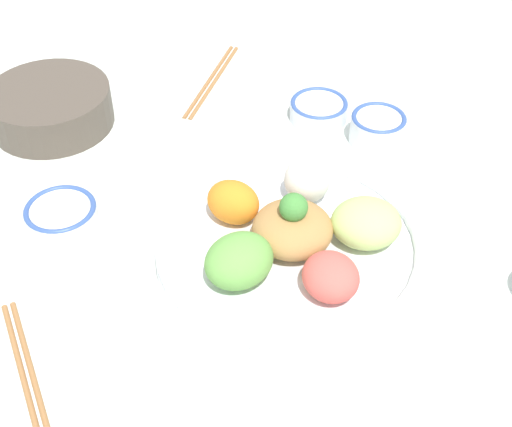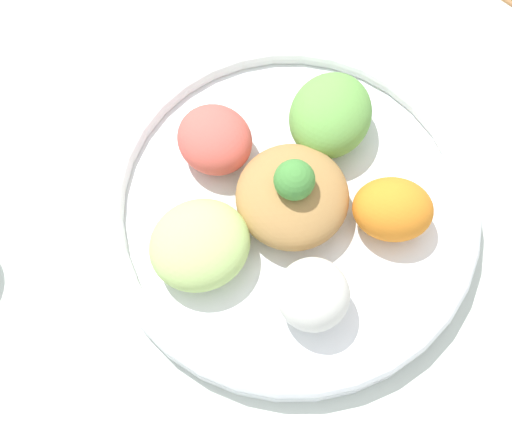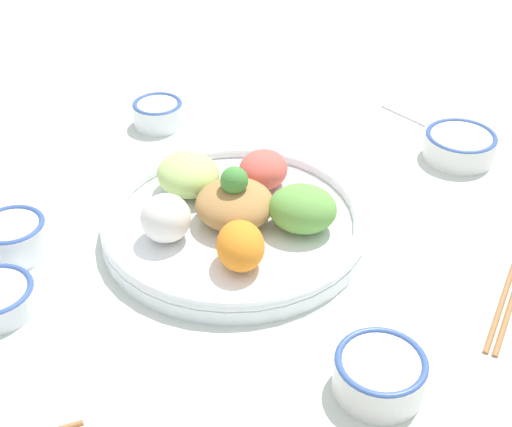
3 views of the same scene
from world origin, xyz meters
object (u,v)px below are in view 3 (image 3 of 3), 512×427
Objects in this scene: chopsticks_pair_far at (512,285)px; serving_spoon_main at (388,106)px; sauce_bowl_red at (158,112)px; rice_bowl_plain at (380,373)px; sauce_bowl_far at (14,236)px; salad_platter at (233,215)px; sauce_bowl_dark at (460,145)px.

chopsticks_pair_far is 1.88× the size of serving_spoon_main.
rice_bowl_plain is (0.38, 0.49, 0.00)m from sauce_bowl_red.
sauce_bowl_red is 0.39m from serving_spoon_main.
sauce_bowl_far is at bearing 1.01° from sauce_bowl_red.
sauce_bowl_red is (-0.21, -0.24, -0.00)m from salad_platter.
sauce_bowl_red is at bearing -128.30° from rice_bowl_plain.
rice_bowl_plain is 0.62m from serving_spoon_main.
rice_bowl_plain is at bearing 51.70° from sauce_bowl_red.
chopsticks_pair_far is at bearing 96.38° from salad_platter.
sauce_bowl_red is at bearing -77.89° from sauce_bowl_dark.
sauce_bowl_red reaches higher than serving_spoon_main.
salad_platter is 4.29× the size of sauce_bowl_red.
rice_bowl_plain reaches higher than sauce_bowl_dark.
salad_platter reaches higher than sauce_bowl_dark.
rice_bowl_plain is (0.18, 0.25, -0.00)m from salad_platter.
sauce_bowl_dark is 1.14× the size of rice_bowl_plain.
sauce_bowl_far is at bearing -92.81° from rice_bowl_plain.
serving_spoon_main is at bearing -165.01° from rice_bowl_plain.
rice_bowl_plain reaches higher than serving_spoon_main.
sauce_bowl_far is (-0.02, -0.48, 0.00)m from rice_bowl_plain.
sauce_bowl_dark is 0.82× the size of serving_spoon_main.
sauce_bowl_far reaches higher than serving_spoon_main.
salad_platter reaches higher than sauce_bowl_red.
sauce_bowl_far is at bearing -94.50° from serving_spoon_main.
sauce_bowl_red is 0.61m from chopsticks_pair_far.
rice_bowl_plain is at bearing -50.41° from serving_spoon_main.
sauce_bowl_red is 0.62m from rice_bowl_plain.
salad_platter is at bearing 48.83° from sauce_bowl_red.
sauce_bowl_red is 0.33× the size of chopsticks_pair_far.
chopsticks_pair_far reaches higher than serving_spoon_main.
salad_platter is 0.38m from sauce_bowl_dark.
salad_platter is at bearing -36.84° from sauce_bowl_dark.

